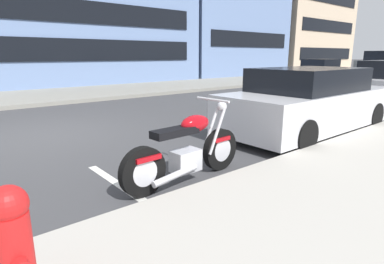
{
  "coord_description": "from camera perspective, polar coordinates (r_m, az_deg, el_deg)",
  "views": [
    {
      "loc": [
        -1.79,
        -7.2,
        1.72
      ],
      "look_at": [
        1.13,
        -3.68,
        0.6
      ],
      "focal_mm": 29.56,
      "sensor_mm": 36.0,
      "label": 1
    }
  ],
  "objects": [
    {
      "name": "townhouse_near_left",
      "position": [
        23.32,
        -21.97,
        19.54
      ],
      "size": [
        13.14,
        11.4,
        8.91
      ],
      "color": "#6B84B2",
      "rests_on": "ground"
    },
    {
      "name": "parked_car_behind_motorcycle",
      "position": [
        7.58,
        20.4,
        5.09
      ],
      "size": [
        4.6,
        1.84,
        1.45
      ],
      "rotation": [
        0.0,
        0.0,
        0.0
      ],
      "color": "silver",
      "rests_on": "ground"
    },
    {
      "name": "parking_stall_stripe",
      "position": [
        4.32,
        -11.94,
        -9.98
      ],
      "size": [
        0.12,
        2.2,
        0.01
      ],
      "primitive_type": "cube",
      "color": "silver",
      "rests_on": "ground"
    },
    {
      "name": "parked_motorcycle",
      "position": [
        4.35,
        -0.94,
        -3.55
      ],
      "size": [
        2.05,
        0.62,
        1.12
      ],
      "rotation": [
        0.0,
        0.0,
        0.05
      ],
      "color": "black",
      "rests_on": "ground"
    },
    {
      "name": "townhouse_far_uphill",
      "position": [
        37.76,
        15.68,
        16.97
      ],
      "size": [
        11.23,
        11.17,
        8.32
      ],
      "color": "beige",
      "rests_on": "ground"
    },
    {
      "name": "ground_plane",
      "position": [
        7.62,
        -24.96,
        -0.62
      ],
      "size": [
        260.0,
        260.0,
        0.0
      ],
      "primitive_type": "plane",
      "color": "#3D3D3F"
    },
    {
      "name": "car_opposite_curb",
      "position": [
        22.09,
        21.96,
        10.07
      ],
      "size": [
        4.04,
        1.88,
        1.46
      ],
      "rotation": [
        0.0,
        0.0,
        3.13
      ],
      "color": "gray",
      "rests_on": "ground"
    },
    {
      "name": "fire_hydrant",
      "position": [
        2.36,
        -29.5,
        -17.2
      ],
      "size": [
        0.24,
        0.36,
        0.83
      ],
      "color": "red",
      "rests_on": "sidewalk_near_curb"
    },
    {
      "name": "sidewalk_far_curb",
      "position": [
        19.7,
        5.06,
        8.89
      ],
      "size": [
        120.0,
        5.0,
        0.14
      ],
      "primitive_type": "cube",
      "color": "gray",
      "rests_on": "ground"
    }
  ]
}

